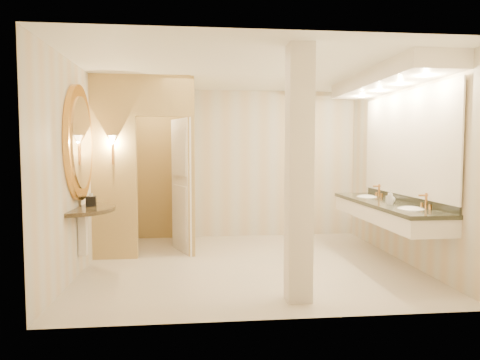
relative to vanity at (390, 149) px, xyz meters
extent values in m
plane|color=beige|center=(-1.98, 0.13, -1.63)|extent=(4.50, 4.50, 0.00)
plane|color=white|center=(-1.98, 0.13, 1.07)|extent=(4.50, 4.50, 0.00)
cube|color=beige|center=(-1.98, 2.13, -0.28)|extent=(4.50, 0.02, 2.70)
cube|color=beige|center=(-1.98, -1.87, -0.28)|extent=(4.50, 0.02, 2.70)
cube|color=beige|center=(-4.23, 0.13, -0.28)|extent=(0.02, 4.00, 2.70)
cube|color=beige|center=(0.27, 0.13, -0.28)|extent=(0.02, 4.00, 2.70)
cube|color=#D9C271|center=(-2.78, 1.38, -0.28)|extent=(0.10, 1.50, 2.70)
cube|color=#D9C271|center=(-3.90, 0.63, -0.28)|extent=(0.65, 0.10, 2.70)
cube|color=#D9C271|center=(-3.18, 0.63, 0.77)|extent=(0.80, 0.10, 0.60)
cube|color=white|center=(-2.93, 1.00, -0.58)|extent=(0.35, 0.76, 2.10)
cylinder|color=#B77A3A|center=(-3.90, 0.56, -0.08)|extent=(0.03, 0.03, 0.30)
cone|color=white|center=(-3.90, 0.56, 0.12)|extent=(0.14, 0.14, 0.14)
cube|color=white|center=(-0.03, 0.00, -0.90)|extent=(0.60, 2.57, 0.24)
cube|color=black|center=(-0.03, 0.00, -0.78)|extent=(0.64, 2.61, 0.05)
cube|color=black|center=(0.25, 0.00, -0.71)|extent=(0.03, 2.57, 0.10)
ellipsoid|color=white|center=(-0.03, -0.70, -0.80)|extent=(0.40, 0.44, 0.15)
cylinder|color=#B77A3A|center=(0.17, -0.70, -0.67)|extent=(0.03, 0.03, 0.22)
ellipsoid|color=white|center=(-0.03, 0.70, -0.80)|extent=(0.40, 0.44, 0.15)
cylinder|color=#B77A3A|center=(0.17, 0.70, -0.67)|extent=(0.03, 0.03, 0.22)
cube|color=white|center=(0.25, 0.00, 0.07)|extent=(0.03, 2.57, 1.40)
cube|color=white|center=(-0.03, 0.00, 0.96)|extent=(0.75, 2.77, 0.22)
cylinder|color=black|center=(-4.21, -0.14, -0.78)|extent=(1.13, 1.13, 0.05)
cube|color=white|center=(-4.17, -0.14, -1.08)|extent=(0.10, 0.10, 0.60)
cylinder|color=gold|center=(-4.19, -0.14, 0.07)|extent=(0.07, 1.13, 1.13)
cylinder|color=white|center=(-4.15, -0.14, 0.07)|extent=(0.02, 0.90, 0.90)
cube|color=white|center=(-1.63, -1.37, -0.28)|extent=(0.26, 0.26, 2.70)
cube|color=black|center=(-4.09, -0.02, -0.69)|extent=(0.14, 0.14, 0.13)
imported|color=white|center=(-3.93, 1.69, -1.29)|extent=(0.45, 0.70, 0.67)
imported|color=beige|center=(-0.03, -0.06, -0.69)|extent=(0.06, 0.07, 0.14)
imported|color=silver|center=(-0.01, -0.11, -0.69)|extent=(0.11, 0.11, 0.13)
imported|color=#C6B28C|center=(-0.12, -0.31, -0.65)|extent=(0.10, 0.10, 0.20)
camera|label=1|loc=(-2.71, -5.77, -0.02)|focal=32.00mm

